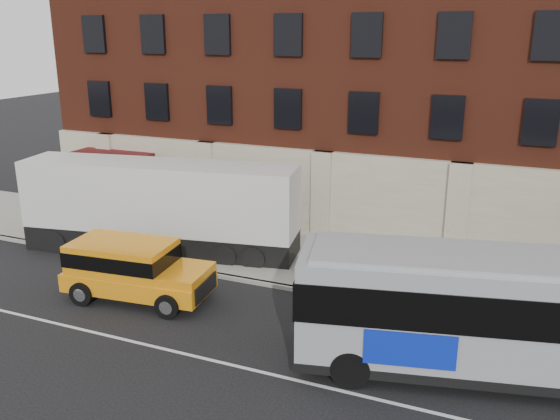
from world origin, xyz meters
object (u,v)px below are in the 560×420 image
at_px(city_bus, 542,315).
at_px(yellow_suv, 132,267).
at_px(sign_pole, 92,222).
at_px(shipping_container, 160,208).

xyz_separation_m(city_bus, yellow_suv, (-13.50, 0.03, -0.78)).
bearing_deg(sign_pole, city_bus, -9.65).
xyz_separation_m(yellow_suv, shipping_container, (-1.70, 4.41, 0.75)).
xyz_separation_m(sign_pole, city_bus, (17.74, -3.02, 0.54)).
distance_m(sign_pole, yellow_suv, 5.19).
bearing_deg(yellow_suv, sign_pole, 144.91).
bearing_deg(city_bus, yellow_suv, 179.85).
relative_size(sign_pole, yellow_suv, 0.44).
xyz_separation_m(sign_pole, yellow_suv, (4.24, -2.98, -0.24)).
height_order(sign_pole, city_bus, city_bus).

